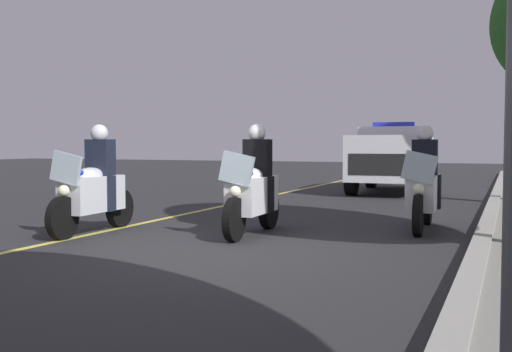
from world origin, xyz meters
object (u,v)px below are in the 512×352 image
(police_motorcycle_trailing, at_px, (423,187))
(police_suv, at_px, (393,156))
(police_motorcycle_lead_left, at_px, (93,189))

(police_motorcycle_trailing, bearing_deg, police_suv, -166.46)
(police_motorcycle_lead_left, xyz_separation_m, police_motorcycle_trailing, (-2.37, 4.75, 0.00))
(police_motorcycle_trailing, distance_m, police_suv, 8.08)
(police_suv, bearing_deg, police_motorcycle_trailing, 13.54)
(police_motorcycle_lead_left, bearing_deg, police_suv, 164.34)
(police_motorcycle_lead_left, bearing_deg, police_motorcycle_trailing, 116.46)
(police_motorcycle_trailing, xyz_separation_m, police_suv, (-7.85, -1.89, 0.37))
(police_suv, bearing_deg, police_motorcycle_lead_left, -15.66)
(police_motorcycle_lead_left, relative_size, police_suv, 0.43)
(police_motorcycle_lead_left, height_order, police_suv, police_suv)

